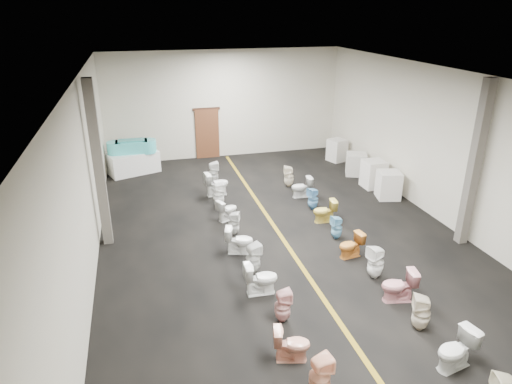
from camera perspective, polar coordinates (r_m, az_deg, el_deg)
The scene contains 37 objects.
floor at distance 13.04m, azimuth 3.25°, elevation -5.71°, with size 16.00×16.00×0.00m, color black.
ceiling at distance 11.64m, azimuth 3.74°, elevation 14.27°, with size 16.00×16.00×0.00m, color black.
wall_back at distance 19.66m, azimuth -3.93°, elevation 10.85°, with size 10.00×10.00×0.00m, color beige.
wall_left at distance 11.66m, azimuth -20.57°, elevation 1.48°, with size 16.00×16.00×0.00m, color beige.
wall_right at distance 14.48m, azimuth 22.71°, elevation 5.04°, with size 16.00×16.00×0.00m, color beige.
aisle_stripe at distance 13.04m, azimuth 3.25°, elevation -5.70°, with size 0.12×15.60×0.01m, color #856713.
back_door at distance 19.74m, azimuth -6.10°, elevation 7.25°, with size 1.00×0.10×2.10m, color #562D19.
door_frame at distance 19.51m, azimuth -6.24°, elevation 10.29°, with size 1.15×0.08×0.10m, color #331C11.
column_left at distance 12.58m, azimuth -19.10°, elevation 3.14°, with size 0.25×0.25×4.50m, color #59544C.
column_right at distance 13.22m, azimuth 25.64°, elevation 3.04°, with size 0.25×0.25×4.50m, color #59544C.
display_table at distance 18.53m, azimuth -15.06°, elevation 3.56°, with size 1.88×0.94×0.83m, color white.
bathtub at distance 18.34m, azimuth -15.26°, elevation 5.49°, with size 1.86×0.67×0.55m.
appliance_crate_a at distance 16.13m, azimuth 16.23°, elevation 0.85°, with size 0.73×0.73×0.94m, color silver.
appliance_crate_b at distance 16.97m, azimuth 14.48°, elevation 2.20°, with size 0.73×0.73×1.00m, color silver.
appliance_crate_c at distance 18.14m, azimuth 12.39°, elevation 3.42°, with size 0.74×0.74×0.84m, color beige.
appliance_crate_d at distance 19.64m, azimuth 10.09°, elevation 5.18°, with size 0.65×0.65×0.93m, color silver.
toilet_left_1 at distance 8.22m, azimuth 7.99°, elevation -21.87°, with size 0.36×0.37×0.80m, color #FCB793.
toilet_left_2 at distance 8.84m, azimuth 4.48°, elevation -18.43°, with size 0.39×0.68×0.69m, color #E49B81.
toilet_left_3 at distance 9.70m, azimuth 3.34°, elevation -14.02°, with size 0.33×0.34×0.74m, color #D69A97.
toilet_left_4 at distance 10.50m, azimuth 0.61°, elevation -10.73°, with size 0.43×0.76×0.78m, color white.
toilet_left_5 at distance 11.24m, azimuth -0.37°, elevation -8.28°, with size 0.35×0.36×0.79m, color silver.
toilet_left_6 at distance 12.10m, azimuth -2.11°, elevation -6.06°, with size 0.41×0.73×0.74m, color white.
toilet_left_7 at distance 13.06m, azimuth -2.79°, elevation -3.94°, with size 0.32×0.32×0.70m, color silver.
toilet_left_8 at distance 13.96m, azimuth -3.63°, elevation -2.21°, with size 0.38×0.66×0.68m, color white.
toilet_left_9 at distance 14.95m, azimuth -4.69°, elevation -0.28°, with size 0.36×0.37×0.80m, color white.
toilet_left_10 at distance 15.80m, azimuth -4.94°, elevation 1.04°, with size 0.47×0.82×0.83m, color white.
toilet_left_11 at distance 16.86m, azimuth -5.39°, elevation 2.40°, with size 0.38×0.39×0.84m, color silver.
toilet_right_1 at distance 9.35m, azimuth 23.76°, elevation -17.65°, with size 0.44×0.77×0.78m, color silver.
toilet_right_2 at distance 10.02m, azimuth 19.96°, elevation -14.00°, with size 0.35×0.36×0.79m, color beige.
toilet_right_3 at distance 10.73m, azimuth 17.40°, elevation -11.13°, with size 0.43×0.75×0.77m, color pink.
toilet_right_4 at distance 11.40m, azimuth 14.73°, elevation -8.46°, with size 0.38×0.39×0.85m, color white.
toilet_right_5 at distance 12.17m, azimuth 11.78°, elevation -6.55°, with size 0.38×0.66×0.67m, color orange.
toilet_right_6 at distance 13.03m, azimuth 10.06°, elevation -4.39°, with size 0.31×0.32×0.69m, color #7ABDDD.
toilet_right_7 at distance 13.95m, azimuth 8.57°, elevation -2.38°, with size 0.39×0.69×0.71m, color #DDC24D.
toilet_right_8 at distance 14.77m, azimuth 7.14°, elevation -0.83°, with size 0.33×0.34×0.73m, color #66A3D1.
toilet_right_9 at distance 15.68m, azimuth 5.72°, elevation 0.61°, with size 0.40×0.70×0.72m, color silver.
toilet_right_10 at distance 16.56m, azimuth 4.14°, elevation 1.97°, with size 0.35×0.36×0.78m, color #F5E8CC.
Camera 1 is at (-3.68, -10.93, 6.09)m, focal length 32.00 mm.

